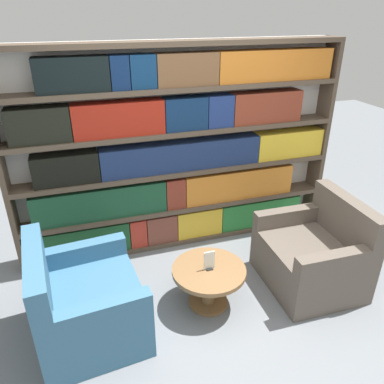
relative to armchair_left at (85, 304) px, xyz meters
name	(u,v)px	position (x,y,z in m)	size (l,w,h in m)	color
ground_plane	(229,328)	(1.15, -0.32, -0.30)	(14.00, 14.00, 0.00)	slate
bookshelf	(179,153)	(1.14, 1.16, 0.76)	(3.50, 0.30, 2.19)	silver
armchair_left	(85,304)	(0.00, 0.00, 0.00)	(0.89, 0.98, 0.88)	#386684
armchair_right	(313,256)	(2.15, 0.00, 0.00)	(0.84, 0.94, 0.88)	brown
coffee_table	(209,279)	(1.07, 0.01, -0.02)	(0.66, 0.66, 0.40)	brown
table_sign	(209,262)	(1.07, 0.01, 0.17)	(0.10, 0.06, 0.18)	black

